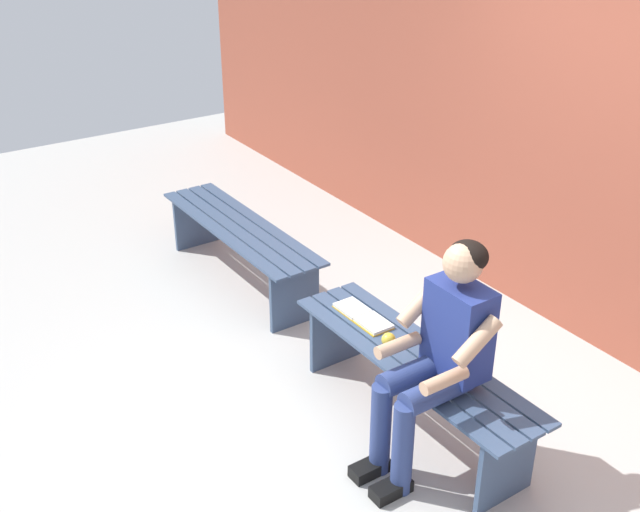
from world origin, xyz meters
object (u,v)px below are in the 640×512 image
(bench_far, at_px, (240,239))
(person_seated, at_px, (439,351))
(bench_near, at_px, (412,372))
(book_open, at_px, (363,316))
(apple, at_px, (389,340))

(bench_far, distance_m, person_seated, 2.35)
(bench_near, height_order, book_open, book_open)
(bench_near, relative_size, book_open, 4.12)
(bench_far, bearing_deg, bench_near, -180.00)
(person_seated, bearing_deg, bench_near, -18.78)
(bench_near, height_order, bench_far, same)
(apple, bearing_deg, book_open, -9.91)
(person_seated, xyz_separation_m, book_open, (0.77, -0.10, -0.22))
(bench_far, distance_m, apple, 1.88)
(bench_near, distance_m, apple, 0.22)
(bench_near, height_order, person_seated, person_seated)
(person_seated, bearing_deg, book_open, -7.19)
(bench_near, xyz_separation_m, book_open, (0.47, 0.01, 0.12))
(bench_near, distance_m, person_seated, 0.47)
(bench_far, bearing_deg, apple, 178.12)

